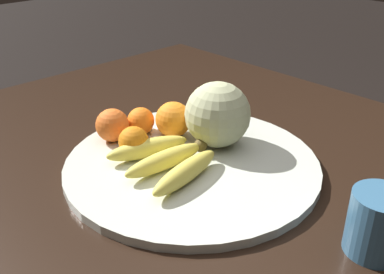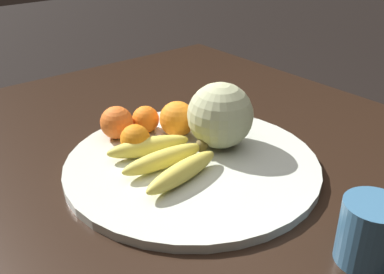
% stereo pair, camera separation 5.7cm
% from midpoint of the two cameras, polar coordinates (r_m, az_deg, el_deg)
% --- Properties ---
extents(kitchen_table, '(1.45, 1.12, 0.76)m').
position_cam_midpoint_polar(kitchen_table, '(0.88, 1.53, -10.10)').
color(kitchen_table, black).
rests_on(kitchen_table, ground_plane).
extents(fruit_bowl, '(0.48, 0.48, 0.02)m').
position_cam_midpoint_polar(fruit_bowl, '(0.85, -1.92, -3.47)').
color(fruit_bowl, beige).
rests_on(fruit_bowl, kitchen_table).
extents(melon, '(0.13, 0.13, 0.13)m').
position_cam_midpoint_polar(melon, '(0.88, 1.41, 2.85)').
color(melon, '#B2B789').
rests_on(melon, fruit_bowl).
extents(banana_bunch, '(0.19, 0.19, 0.04)m').
position_cam_midpoint_polar(banana_bunch, '(0.82, -5.23, -2.89)').
color(banana_bunch, brown).
rests_on(banana_bunch, fruit_bowl).
extents(orange_front_left, '(0.07, 0.07, 0.07)m').
position_cam_midpoint_polar(orange_front_left, '(0.93, -11.82, 1.45)').
color(orange_front_left, orange).
rests_on(orange_front_left, fruit_bowl).
extents(orange_front_right, '(0.06, 0.06, 0.06)m').
position_cam_midpoint_polar(orange_front_right, '(0.87, -9.31, -0.57)').
color(orange_front_right, orange).
rests_on(orange_front_right, fruit_bowl).
extents(orange_mid_center, '(0.07, 0.07, 0.07)m').
position_cam_midpoint_polar(orange_mid_center, '(0.93, -4.15, 2.20)').
color(orange_mid_center, orange).
rests_on(orange_mid_center, fruit_bowl).
extents(orange_back_left, '(0.06, 0.06, 0.06)m').
position_cam_midpoint_polar(orange_back_left, '(0.95, -8.23, 2.01)').
color(orange_back_left, orange).
rests_on(orange_back_left, fruit_bowl).
extents(produce_tag, '(0.09, 0.06, 0.00)m').
position_cam_midpoint_polar(produce_tag, '(0.95, -6.11, 0.36)').
color(produce_tag, white).
rests_on(produce_tag, fruit_bowl).
extents(ceramic_mug, '(0.09, 0.11, 0.10)m').
position_cam_midpoint_polar(ceramic_mug, '(0.68, 20.33, -10.14)').
color(ceramic_mug, '#386689').
rests_on(ceramic_mug, kitchen_table).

